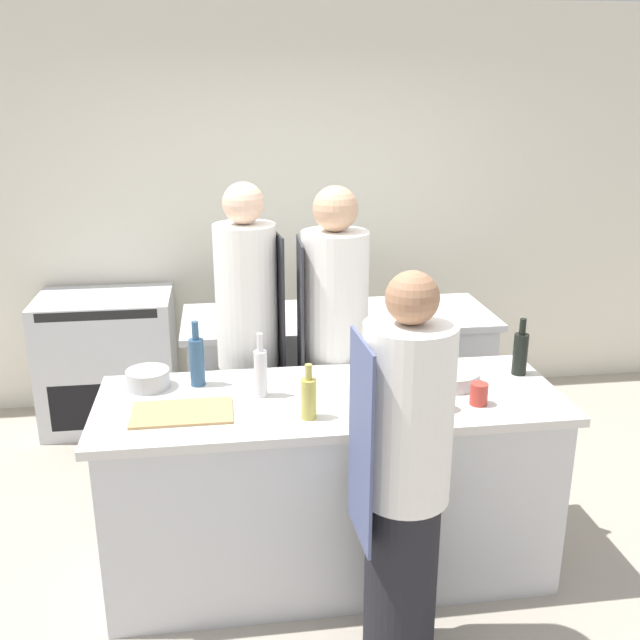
# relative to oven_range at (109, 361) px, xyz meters

# --- Properties ---
(ground_plane) EXTENTS (16.00, 16.00, 0.00)m
(ground_plane) POSITION_rel_oven_range_xyz_m (1.26, -1.78, -0.46)
(ground_plane) COLOR #A89E8E
(wall_back) EXTENTS (8.00, 0.06, 2.80)m
(wall_back) POSITION_rel_oven_range_xyz_m (1.26, 0.35, 0.94)
(wall_back) COLOR silver
(wall_back) RESTS_ON ground_plane
(prep_counter) EXTENTS (2.11, 0.76, 0.90)m
(prep_counter) POSITION_rel_oven_range_xyz_m (1.26, -1.78, -0.00)
(prep_counter) COLOR silver
(prep_counter) RESTS_ON ground_plane
(pass_counter) EXTENTS (1.91, 0.71, 0.90)m
(pass_counter) POSITION_rel_oven_range_xyz_m (1.49, -0.58, -0.00)
(pass_counter) COLOR silver
(pass_counter) RESTS_ON ground_plane
(oven_range) EXTENTS (0.88, 0.61, 0.91)m
(oven_range) POSITION_rel_oven_range_xyz_m (0.00, 0.00, 0.00)
(oven_range) COLOR silver
(oven_range) RESTS_ON ground_plane
(chef_at_prep_near) EXTENTS (0.36, 0.34, 1.64)m
(chef_at_prep_near) POSITION_rel_oven_range_xyz_m (1.45, -2.39, 0.36)
(chef_at_prep_near) COLOR black
(chef_at_prep_near) RESTS_ON ground_plane
(chef_at_stove) EXTENTS (0.35, 0.33, 1.79)m
(chef_at_stove) POSITION_rel_oven_range_xyz_m (0.92, -1.14, 0.46)
(chef_at_stove) COLOR black
(chef_at_stove) RESTS_ON ground_plane
(chef_at_pass_far) EXTENTS (0.36, 0.35, 1.78)m
(chef_at_pass_far) POSITION_rel_oven_range_xyz_m (1.36, -1.22, 0.44)
(chef_at_pass_far) COLOR black
(chef_at_pass_far) RESTS_ON ground_plane
(bottle_olive_oil) EXTENTS (0.07, 0.07, 0.31)m
(bottle_olive_oil) POSITION_rel_oven_range_xyz_m (0.66, -1.56, 0.57)
(bottle_olive_oil) COLOR #2D5175
(bottle_olive_oil) RESTS_ON prep_counter
(bottle_vinegar) EXTENTS (0.07, 0.07, 0.24)m
(bottle_vinegar) POSITION_rel_oven_range_xyz_m (1.13, -1.98, 0.54)
(bottle_vinegar) COLOR #B2A84C
(bottle_vinegar) RESTS_ON prep_counter
(bottle_wine) EXTENTS (0.06, 0.06, 0.30)m
(bottle_wine) POSITION_rel_oven_range_xyz_m (0.95, -1.73, 0.57)
(bottle_wine) COLOR silver
(bottle_wine) RESTS_ON prep_counter
(bottle_cooking_oil) EXTENTS (0.07, 0.07, 0.28)m
(bottle_cooking_oil) POSITION_rel_oven_range_xyz_m (2.21, -1.64, 0.56)
(bottle_cooking_oil) COLOR black
(bottle_cooking_oil) RESTS_ON prep_counter
(bottle_sauce) EXTENTS (0.08, 0.08, 0.19)m
(bottle_sauce) POSITION_rel_oven_range_xyz_m (1.69, -1.98, 0.53)
(bottle_sauce) COLOR #5B2319
(bottle_sauce) RESTS_ON prep_counter
(bowl_mixing_large) EXTENTS (0.20, 0.20, 0.05)m
(bowl_mixing_large) POSITION_rel_oven_range_xyz_m (1.55, -1.81, 0.48)
(bowl_mixing_large) COLOR navy
(bowl_mixing_large) RESTS_ON prep_counter
(bowl_prep_small) EXTENTS (0.20, 0.20, 0.09)m
(bowl_prep_small) POSITION_rel_oven_range_xyz_m (0.43, -1.56, 0.49)
(bowl_prep_small) COLOR #B7BABC
(bowl_prep_small) RESTS_ON prep_counter
(bowl_ceramic_blue) EXTENTS (0.28, 0.28, 0.07)m
(bowl_ceramic_blue) POSITION_rel_oven_range_xyz_m (1.84, -1.71, 0.48)
(bowl_ceramic_blue) COLOR #B7BABC
(bowl_ceramic_blue) RESTS_ON prep_counter
(cup) EXTENTS (0.08, 0.08, 0.10)m
(cup) POSITION_rel_oven_range_xyz_m (1.89, -1.95, 0.50)
(cup) COLOR #B2382D
(cup) RESTS_ON prep_counter
(cutting_board) EXTENTS (0.43, 0.26, 0.01)m
(cutting_board) POSITION_rel_oven_range_xyz_m (0.60, -1.87, 0.45)
(cutting_board) COLOR tan
(cutting_board) RESTS_ON prep_counter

